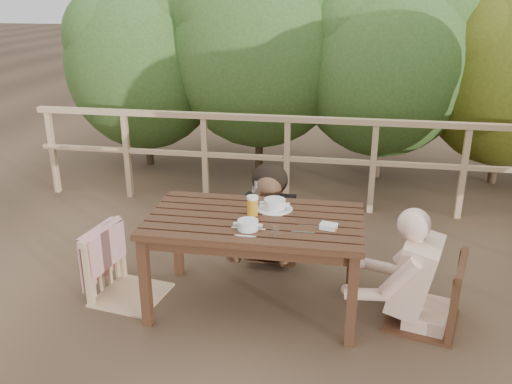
% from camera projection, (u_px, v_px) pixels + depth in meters
% --- Properties ---
extents(ground, '(60.00, 60.00, 0.00)m').
position_uv_depth(ground, '(255.00, 305.00, 4.13)').
color(ground, brown).
rests_on(ground, ground).
extents(table, '(1.53, 0.86, 0.71)m').
position_uv_depth(table, '(255.00, 263.00, 4.00)').
color(table, '#392013').
rests_on(table, ground).
extents(chair_left, '(0.59, 0.59, 1.03)m').
position_uv_depth(chair_left, '(126.00, 236.00, 4.07)').
color(chair_left, tan).
rests_on(chair_left, ground).
extents(chair_far, '(0.43, 0.43, 0.86)m').
position_uv_depth(chair_far, '(272.00, 209.00, 4.77)').
color(chair_far, '#392013').
rests_on(chair_far, ground).
extents(chair_right, '(0.61, 0.61, 1.01)m').
position_uv_depth(chair_right, '(429.00, 259.00, 3.74)').
color(chair_right, '#392013').
rests_on(chair_right, ground).
extents(woman, '(0.56, 0.69, 1.37)m').
position_uv_depth(woman, '(273.00, 181.00, 4.70)').
color(woman, black).
rests_on(woman, ground).
extents(diner_right, '(0.82, 0.73, 1.41)m').
position_uv_depth(diner_right, '(437.00, 234.00, 3.67)').
color(diner_right, beige).
rests_on(diner_right, ground).
extents(railing, '(5.60, 0.10, 1.01)m').
position_uv_depth(railing, '(287.00, 163.00, 5.79)').
color(railing, tan).
rests_on(railing, ground).
extents(hedge_row, '(6.60, 1.60, 3.80)m').
position_uv_depth(hedge_row, '(335.00, 20.00, 6.34)').
color(hedge_row, '#325120').
rests_on(hedge_row, ground).
extents(soup_near, '(0.24, 0.24, 0.08)m').
position_uv_depth(soup_near, '(248.00, 226.00, 3.67)').
color(soup_near, silver).
rests_on(soup_near, table).
extents(soup_far, '(0.27, 0.27, 0.09)m').
position_uv_depth(soup_far, '(275.00, 205.00, 4.01)').
color(soup_far, white).
rests_on(soup_far, table).
extents(beer_glass, '(0.08, 0.08, 0.16)m').
position_uv_depth(beer_glass, '(253.00, 207.00, 3.89)').
color(beer_glass, gold).
rests_on(beer_glass, table).
extents(bottle, '(0.06, 0.06, 0.24)m').
position_uv_depth(bottle, '(256.00, 197.00, 3.96)').
color(bottle, silver).
rests_on(bottle, table).
extents(tumbler, '(0.06, 0.06, 0.07)m').
position_uv_depth(tumbler, '(276.00, 233.00, 3.58)').
color(tumbler, white).
rests_on(tumbler, table).
extents(butter_tub, '(0.13, 0.10, 0.05)m').
position_uv_depth(butter_tub, '(328.00, 227.00, 3.69)').
color(butter_tub, white).
rests_on(butter_tub, table).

